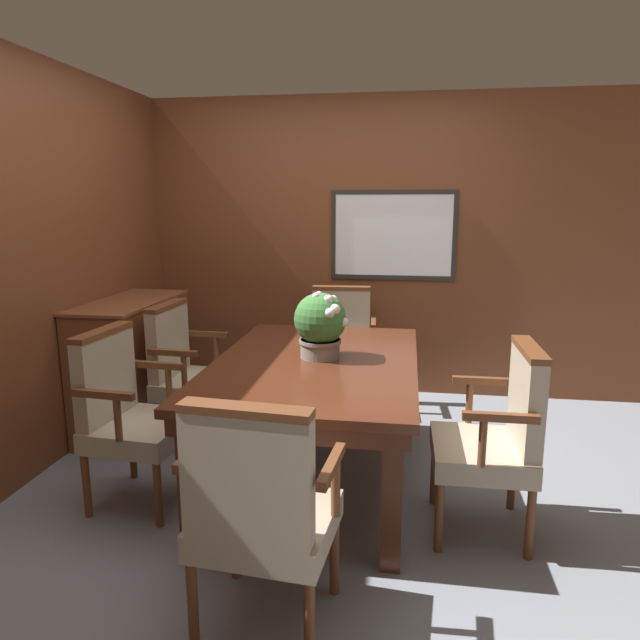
% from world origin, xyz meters
% --- Properties ---
extents(ground_plane, '(14.00, 14.00, 0.00)m').
position_xyz_m(ground_plane, '(0.00, 0.00, 0.00)').
color(ground_plane, gray).
extents(wall_back, '(7.20, 0.08, 2.45)m').
position_xyz_m(wall_back, '(0.00, 1.76, 1.23)').
color(wall_back, brown).
rests_on(wall_back, ground_plane).
extents(wall_left, '(0.06, 7.20, 2.45)m').
position_xyz_m(wall_left, '(-1.60, 0.00, 1.23)').
color(wall_left, brown).
rests_on(wall_left, ground_plane).
extents(dining_table, '(1.13, 1.78, 0.73)m').
position_xyz_m(dining_table, '(0.08, 0.06, 0.64)').
color(dining_table, '#4C2314').
rests_on(dining_table, ground_plane).
extents(chair_head_near, '(0.58, 0.51, 0.95)m').
position_xyz_m(chair_head_near, '(0.07, -1.18, 0.52)').
color(chair_head_near, brown).
rests_on(chair_head_near, ground_plane).
extents(chair_head_far, '(0.57, 0.49, 0.95)m').
position_xyz_m(chair_head_far, '(0.07, 1.30, 0.52)').
color(chair_head_far, brown).
rests_on(chair_head_far, ground_plane).
extents(chair_left_far, '(0.50, 0.57, 0.95)m').
position_xyz_m(chair_left_far, '(-0.86, 0.46, 0.52)').
color(chair_left_far, brown).
rests_on(chair_left_far, ground_plane).
extents(chair_left_near, '(0.50, 0.58, 0.95)m').
position_xyz_m(chair_left_near, '(-0.88, -0.32, 0.52)').
color(chair_left_near, brown).
rests_on(chair_left_near, ground_plane).
extents(chair_right_near, '(0.47, 0.56, 0.95)m').
position_xyz_m(chair_right_near, '(1.04, -0.34, 0.52)').
color(chair_right_near, brown).
rests_on(chair_right_near, ground_plane).
extents(potted_plant, '(0.32, 0.30, 0.38)m').
position_xyz_m(potted_plant, '(0.10, 0.12, 0.92)').
color(potted_plant, gray).
rests_on(potted_plant, dining_table).
extents(sideboard_cabinet, '(0.47, 1.05, 0.93)m').
position_xyz_m(sideboard_cabinet, '(-1.34, 0.66, 0.46)').
color(sideboard_cabinet, brown).
rests_on(sideboard_cabinet, ground_plane).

